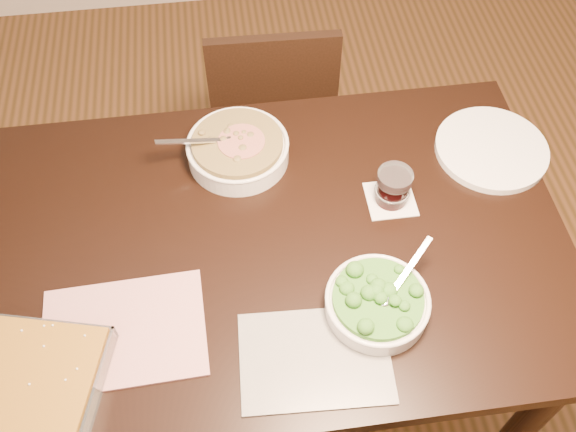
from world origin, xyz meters
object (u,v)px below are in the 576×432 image
object	(u,v)px
dinner_plate	(491,149)
table	(268,262)
broccoli_bowl	(377,303)
chair_far	(272,107)
wine_tumbler	(393,186)
stew_bowl	(238,149)
baking_dish	(17,378)

from	to	relation	value
dinner_plate	table	bearing A→B (deg)	-161.85
broccoli_bowl	chair_far	distance (m)	0.99
table	broccoli_bowl	world-z (taller)	broccoli_bowl
broccoli_bowl	wine_tumbler	world-z (taller)	wine_tumbler
dinner_plate	chair_far	distance (m)	0.79
table	dinner_plate	xyz separation A→B (m)	(0.60, 0.20, 0.10)
table	stew_bowl	size ratio (longest dim) A/B	4.93
table	stew_bowl	world-z (taller)	stew_bowl
chair_far	wine_tumbler	bearing A→B (deg)	110.56
dinner_plate	baking_dish	bearing A→B (deg)	-157.17
table	wine_tumbler	size ratio (longest dim) A/B	14.99
wine_tumbler	dinner_plate	xyz separation A→B (m)	(0.29, 0.12, -0.04)
broccoli_bowl	wine_tumbler	bearing A→B (deg)	70.95
table	stew_bowl	bearing A→B (deg)	99.09
broccoli_bowl	stew_bowl	bearing A→B (deg)	118.42
baking_dish	broccoli_bowl	bearing A→B (deg)	19.82
baking_dish	dinner_plate	distance (m)	1.22
stew_bowl	baking_dish	xyz separation A→B (m)	(-0.48, -0.54, -0.01)
table	wine_tumbler	bearing A→B (deg)	14.24
table	broccoli_bowl	distance (m)	0.32
stew_bowl	wine_tumbler	distance (m)	0.40
broccoli_bowl	chair_far	xyz separation A→B (m)	(-0.12, 0.93, -0.32)
wine_tumbler	chair_far	distance (m)	0.76
stew_bowl	wine_tumbler	world-z (taller)	same
table	dinner_plate	distance (m)	0.64
wine_tumbler	dinner_plate	bearing A→B (deg)	22.16
stew_bowl	dinner_plate	xyz separation A→B (m)	(0.64, -0.06, -0.03)
wine_tumbler	baking_dish	bearing A→B (deg)	-156.94
stew_bowl	dinner_plate	world-z (taller)	stew_bowl
baking_dish	wine_tumbler	world-z (taller)	wine_tumbler
baking_dish	stew_bowl	bearing A→B (deg)	62.54
baking_dish	wine_tumbler	xyz separation A→B (m)	(0.83, 0.36, 0.02)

